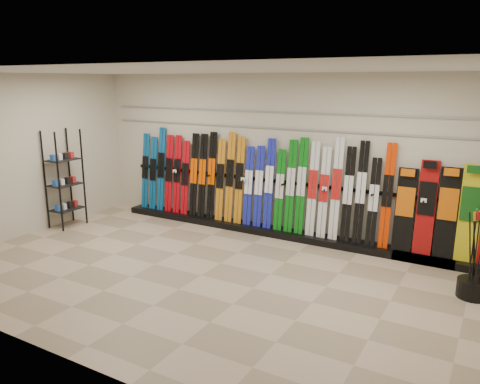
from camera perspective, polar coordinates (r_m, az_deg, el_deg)
The scene contains 12 objects.
floor at distance 7.18m, azimuth -4.76°, elevation -10.10°, with size 8.00×8.00×0.00m, color gray.
back_wall at distance 8.86m, azimuth 4.25°, elevation 4.55°, with size 8.00×8.00×0.00m, color beige.
left_wall at distance 9.56m, azimuth -25.19°, elevation 3.96°, with size 5.00×5.00×0.00m, color beige.
ceiling at distance 6.59m, azimuth -5.28°, elevation 14.58°, with size 8.00×8.00×0.00m, color silver.
ski_rack_base at distance 8.91m, azimuth 4.79°, elevation -4.94°, with size 8.00×0.40×0.12m, color black.
skis at distance 9.01m, azimuth 1.20°, elevation 1.18°, with size 5.38×0.23×1.79m.
snowboards at distance 8.04m, azimuth 24.02°, elevation -2.34°, with size 1.60×0.23×1.52m.
accessory_rack at distance 9.89m, azimuth -20.61°, elevation 1.52°, with size 0.40×0.60×1.94m, color black.
pole_bin at distance 7.17m, azimuth 26.49°, elevation -10.48°, with size 0.41×0.41×0.25m, color black.
ski_poles at distance 7.03m, azimuth 27.02°, elevation -6.78°, with size 0.29×0.41×1.18m.
slatwall_rail_0 at distance 8.78m, azimuth 4.25°, elevation 7.76°, with size 7.60×0.02×0.03m, color gray.
slatwall_rail_1 at distance 8.76m, azimuth 4.28°, elevation 9.71°, with size 7.60×0.02×0.03m, color gray.
Camera 1 is at (3.77, -5.40, 2.86)m, focal length 35.00 mm.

